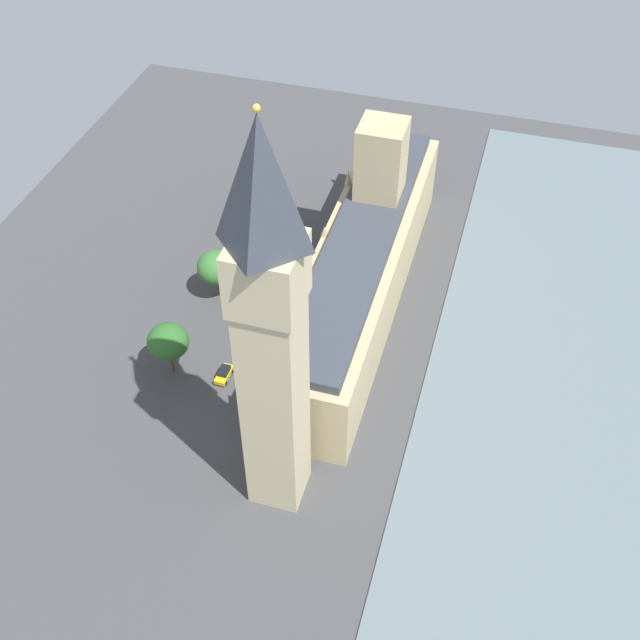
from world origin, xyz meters
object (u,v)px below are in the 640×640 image
(clock_tower, at_px, (270,333))
(pedestrian_leading, at_px, (302,318))
(plane_tree_near_tower, at_px, (257,184))
(pedestrian_kerbside, at_px, (342,223))
(street_lamp_far_end, at_px, (270,175))
(car_dark_green_midblock, at_px, (295,234))
(plane_tree_trailing, at_px, (168,342))
(car_yellow_cab_corner, at_px, (224,374))
(parliament_building, at_px, (362,263))
(double_decker_bus_under_trees, at_px, (272,269))
(plane_tree_by_river_gate, at_px, (216,267))
(street_lamp_opposite_hall, at_px, (268,183))

(clock_tower, bearing_deg, pedestrian_leading, -77.98)
(clock_tower, height_order, plane_tree_near_tower, clock_tower)
(pedestrian_kerbside, bearing_deg, street_lamp_far_end, -127.78)
(car_dark_green_midblock, relative_size, pedestrian_kerbside, 2.83)
(pedestrian_kerbside, height_order, plane_tree_trailing, plane_tree_trailing)
(clock_tower, relative_size, car_yellow_cab_corner, 14.49)
(parliament_building, xyz_separation_m, plane_tree_near_tower, (25.41, -18.38, -1.17))
(double_decker_bus_under_trees, bearing_deg, plane_tree_by_river_gate, 42.83)
(street_lamp_far_end, bearing_deg, clock_tower, 110.01)
(double_decker_bus_under_trees, xyz_separation_m, plane_tree_by_river_gate, (7.77, 6.27, 3.80))
(clock_tower, relative_size, plane_tree_trailing, 6.26)
(pedestrian_kerbside, bearing_deg, plane_tree_near_tower, -106.31)
(double_decker_bus_under_trees, relative_size, plane_tree_near_tower, 1.13)
(parliament_building, relative_size, street_lamp_opposite_hall, 11.63)
(car_yellow_cab_corner, xyz_separation_m, pedestrian_kerbside, (-7.76, -43.13, -0.17))
(parliament_building, height_order, street_lamp_opposite_hall, parliament_building)
(car_yellow_cab_corner, distance_m, plane_tree_near_tower, 43.73)
(pedestrian_kerbside, distance_m, pedestrian_leading, 27.59)
(double_decker_bus_under_trees, height_order, plane_tree_by_river_gate, plane_tree_by_river_gate)
(clock_tower, height_order, pedestrian_kerbside, clock_tower)
(car_dark_green_midblock, bearing_deg, street_lamp_opposite_hall, -45.03)
(street_lamp_far_end, bearing_deg, car_yellow_cab_corner, 100.34)
(parliament_building, bearing_deg, car_yellow_cab_corner, 55.65)
(street_lamp_opposite_hall, relative_size, street_lamp_far_end, 0.84)
(car_dark_green_midblock, relative_size, street_lamp_opposite_hall, 0.77)
(plane_tree_by_river_gate, relative_size, street_lamp_far_end, 1.35)
(car_dark_green_midblock, xyz_separation_m, plane_tree_trailing, (8.41, 38.06, 5.89))
(car_dark_green_midblock, xyz_separation_m, street_lamp_opposite_hall, (8.73, -9.94, 3.21))
(double_decker_bus_under_trees, xyz_separation_m, car_yellow_cab_corner, (-0.09, 24.15, -1.75))
(car_dark_green_midblock, relative_size, plane_tree_near_tower, 0.48)
(double_decker_bus_under_trees, bearing_deg, street_lamp_far_end, -66.39)
(double_decker_bus_under_trees, distance_m, street_lamp_opposite_hall, 24.50)
(pedestrian_kerbside, height_order, plane_tree_near_tower, plane_tree_near_tower)
(double_decker_bus_under_trees, bearing_deg, parliament_building, -176.76)
(parliament_building, relative_size, clock_tower, 1.12)
(car_yellow_cab_corner, height_order, pedestrian_leading, car_yellow_cab_corner)
(plane_tree_trailing, height_order, street_lamp_far_end, plane_tree_trailing)
(clock_tower, distance_m, double_decker_bus_under_trees, 52.15)
(plane_tree_by_river_gate, bearing_deg, car_yellow_cab_corner, 113.73)
(double_decker_bus_under_trees, distance_m, street_lamp_far_end, 26.25)
(double_decker_bus_under_trees, xyz_separation_m, street_lamp_far_end, (8.81, -24.64, 2.13))
(clock_tower, height_order, pedestrian_leading, clock_tower)
(double_decker_bus_under_trees, relative_size, street_lamp_opposite_hall, 1.84)
(clock_tower, bearing_deg, double_decker_bus_under_trees, -69.79)
(car_dark_green_midblock, height_order, double_decker_bus_under_trees, double_decker_bus_under_trees)
(car_dark_green_midblock, xyz_separation_m, street_lamp_far_end, (8.94, -11.69, 3.87))
(plane_tree_near_tower, relative_size, street_lamp_opposite_hall, 1.63)
(clock_tower, relative_size, pedestrian_leading, 35.91)
(clock_tower, relative_size, street_lamp_far_end, 8.71)
(pedestrian_leading, bearing_deg, plane_tree_trailing, 76.58)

